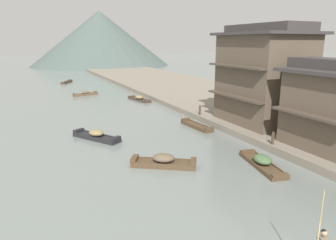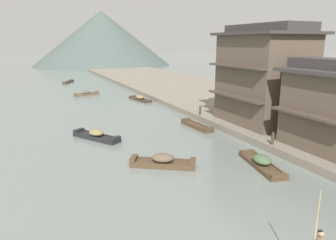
{
  "view_description": "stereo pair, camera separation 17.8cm",
  "coord_description": "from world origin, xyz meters",
  "px_view_note": "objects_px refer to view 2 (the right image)",
  "views": [
    {
      "loc": [
        -8.43,
        -4.48,
        7.78
      ],
      "look_at": [
        2.3,
        18.91,
        1.34
      ],
      "focal_mm": 33.4,
      "sensor_mm": 36.0,
      "label": 1
    },
    {
      "loc": [
        -8.27,
        -4.55,
        7.78
      ],
      "look_at": [
        2.3,
        18.91,
        1.34
      ],
      "focal_mm": 33.4,
      "sensor_mm": 36.0,
      "label": 2
    }
  ],
  "objects_px": {
    "boat_moored_nearest": "(68,82)",
    "mooring_post_dock_mid": "(273,138)",
    "boat_midriver_drifting": "(140,99)",
    "boat_moored_second": "(96,136)",
    "boat_moored_third": "(87,94)",
    "boat_upstream_distant": "(197,126)",
    "house_waterfront_tall": "(264,75)",
    "boat_moored_far": "(163,162)",
    "mooring_post_dock_far": "(200,110)",
    "boat_crossing_west": "(262,163)"
  },
  "relations": [
    {
      "from": "boat_moored_nearest",
      "to": "mooring_post_dock_mid",
      "type": "relative_size",
      "value": 4.54
    },
    {
      "from": "boat_upstream_distant",
      "to": "house_waterfront_tall",
      "type": "height_order",
      "value": "house_waterfront_tall"
    },
    {
      "from": "mooring_post_dock_mid",
      "to": "mooring_post_dock_far",
      "type": "bearing_deg",
      "value": 90.0
    },
    {
      "from": "boat_moored_second",
      "to": "boat_moored_third",
      "type": "bearing_deg",
      "value": 81.9
    },
    {
      "from": "boat_moored_nearest",
      "to": "boat_upstream_distant",
      "type": "xyz_separation_m",
      "value": [
        6.75,
        -39.35,
        0.02
      ]
    },
    {
      "from": "boat_moored_second",
      "to": "boat_moored_far",
      "type": "bearing_deg",
      "value": -70.43
    },
    {
      "from": "boat_midriver_drifting",
      "to": "boat_upstream_distant",
      "type": "xyz_separation_m",
      "value": [
        0.2,
        -15.44,
        -0.08
      ]
    },
    {
      "from": "mooring_post_dock_mid",
      "to": "mooring_post_dock_far",
      "type": "distance_m",
      "value": 10.43
    },
    {
      "from": "boat_crossing_west",
      "to": "mooring_post_dock_mid",
      "type": "height_order",
      "value": "mooring_post_dock_mid"
    },
    {
      "from": "boat_moored_second",
      "to": "boat_crossing_west",
      "type": "relative_size",
      "value": 0.95
    },
    {
      "from": "boat_moored_second",
      "to": "mooring_post_dock_mid",
      "type": "bearing_deg",
      "value": -37.13
    },
    {
      "from": "boat_moored_nearest",
      "to": "boat_crossing_west",
      "type": "bearing_deg",
      "value": -83.17
    },
    {
      "from": "boat_upstream_distant",
      "to": "house_waterfront_tall",
      "type": "xyz_separation_m",
      "value": [
        5.46,
        -2.38,
        4.69
      ]
    },
    {
      "from": "boat_upstream_distant",
      "to": "house_waterfront_tall",
      "type": "bearing_deg",
      "value": -23.51
    },
    {
      "from": "boat_upstream_distant",
      "to": "boat_moored_third",
      "type": "bearing_deg",
      "value": 105.04
    },
    {
      "from": "house_waterfront_tall",
      "to": "boat_moored_third",
      "type": "bearing_deg",
      "value": 114.75
    },
    {
      "from": "house_waterfront_tall",
      "to": "mooring_post_dock_mid",
      "type": "height_order",
      "value": "house_waterfront_tall"
    },
    {
      "from": "boat_moored_nearest",
      "to": "boat_midriver_drifting",
      "type": "height_order",
      "value": "boat_midriver_drifting"
    },
    {
      "from": "boat_midriver_drifting",
      "to": "mooring_post_dock_mid",
      "type": "bearing_deg",
      "value": -85.31
    },
    {
      "from": "boat_midriver_drifting",
      "to": "mooring_post_dock_mid",
      "type": "relative_size",
      "value": 5.16
    },
    {
      "from": "boat_moored_nearest",
      "to": "boat_moored_third",
      "type": "relative_size",
      "value": 1.09
    },
    {
      "from": "boat_moored_second",
      "to": "boat_moored_far",
      "type": "distance_m",
      "value": 8.05
    },
    {
      "from": "boat_moored_second",
      "to": "boat_moored_far",
      "type": "height_order",
      "value": "boat_moored_far"
    },
    {
      "from": "boat_moored_second",
      "to": "boat_moored_nearest",
      "type": "bearing_deg",
      "value": 86.28
    },
    {
      "from": "boat_midriver_drifting",
      "to": "boat_crossing_west",
      "type": "xyz_separation_m",
      "value": [
        -0.65,
        -25.38,
        0.03
      ]
    },
    {
      "from": "boat_moored_nearest",
      "to": "mooring_post_dock_mid",
      "type": "xyz_separation_m",
      "value": [
        8.48,
        -47.37,
        0.88
      ]
    },
    {
      "from": "boat_moored_far",
      "to": "boat_midriver_drifting",
      "type": "distance_m",
      "value": 23.59
    },
    {
      "from": "boat_moored_nearest",
      "to": "boat_midriver_drifting",
      "type": "xyz_separation_m",
      "value": [
        6.55,
        -23.91,
        0.11
      ]
    },
    {
      "from": "boat_moored_third",
      "to": "boat_midriver_drifting",
      "type": "xyz_separation_m",
      "value": [
        5.9,
        -7.26,
        -0.0
      ]
    },
    {
      "from": "boat_moored_nearest",
      "to": "boat_midriver_drifting",
      "type": "bearing_deg",
      "value": -74.67
    },
    {
      "from": "boat_moored_far",
      "to": "mooring_post_dock_far",
      "type": "height_order",
      "value": "mooring_post_dock_far"
    },
    {
      "from": "mooring_post_dock_mid",
      "to": "boat_moored_second",
      "type": "bearing_deg",
      "value": 142.87
    },
    {
      "from": "boat_moored_far",
      "to": "house_waterfront_tall",
      "type": "xyz_separation_m",
      "value": [
        12.05,
        4.88,
        4.54
      ]
    },
    {
      "from": "boat_moored_second",
      "to": "boat_midriver_drifting",
      "type": "height_order",
      "value": "boat_moored_second"
    },
    {
      "from": "boat_crossing_west",
      "to": "boat_midriver_drifting",
      "type": "bearing_deg",
      "value": 88.52
    },
    {
      "from": "mooring_post_dock_mid",
      "to": "boat_crossing_west",
      "type": "bearing_deg",
      "value": -143.43
    },
    {
      "from": "boat_moored_third",
      "to": "boat_midriver_drifting",
      "type": "bearing_deg",
      "value": -50.89
    },
    {
      "from": "boat_upstream_distant",
      "to": "boat_crossing_west",
      "type": "height_order",
      "value": "boat_crossing_west"
    },
    {
      "from": "boat_crossing_west",
      "to": "mooring_post_dock_far",
      "type": "bearing_deg",
      "value": 78.19
    },
    {
      "from": "boat_upstream_distant",
      "to": "boat_moored_nearest",
      "type": "bearing_deg",
      "value": 99.73
    },
    {
      "from": "boat_moored_nearest",
      "to": "boat_midriver_drifting",
      "type": "relative_size",
      "value": 0.88
    },
    {
      "from": "boat_moored_nearest",
      "to": "house_waterfront_tall",
      "type": "xyz_separation_m",
      "value": [
        12.21,
        -41.73,
        4.72
      ]
    },
    {
      "from": "boat_moored_second",
      "to": "mooring_post_dock_far",
      "type": "height_order",
      "value": "mooring_post_dock_far"
    },
    {
      "from": "boat_moored_third",
      "to": "mooring_post_dock_far",
      "type": "bearing_deg",
      "value": -68.91
    },
    {
      "from": "boat_crossing_west",
      "to": "boat_moored_second",
      "type": "bearing_deg",
      "value": 129.43
    },
    {
      "from": "boat_midriver_drifting",
      "to": "mooring_post_dock_far",
      "type": "distance_m",
      "value": 13.2
    },
    {
      "from": "boat_midriver_drifting",
      "to": "house_waterfront_tall",
      "type": "relative_size",
      "value": 0.54
    },
    {
      "from": "boat_moored_third",
      "to": "house_waterfront_tall",
      "type": "relative_size",
      "value": 0.43
    },
    {
      "from": "boat_midriver_drifting",
      "to": "boat_upstream_distant",
      "type": "relative_size",
      "value": 1.11
    },
    {
      "from": "boat_upstream_distant",
      "to": "mooring_post_dock_far",
      "type": "distance_m",
      "value": 3.09
    }
  ]
}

